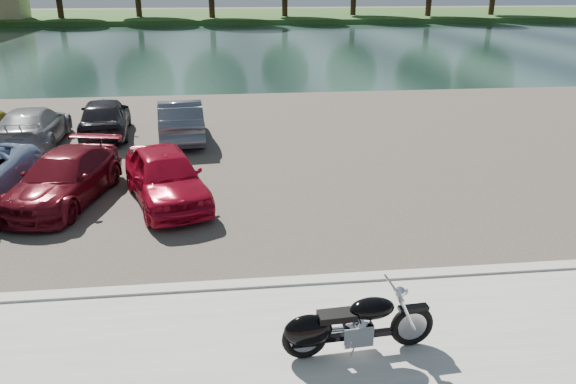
# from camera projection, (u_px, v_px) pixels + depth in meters

# --- Properties ---
(ground) EXTENTS (200.00, 200.00, 0.00)m
(ground) POSITION_uv_depth(u_px,v_px,m) (365.00, 350.00, 8.58)
(ground) COLOR #595447
(ground) RESTS_ON ground
(kerb) EXTENTS (60.00, 0.30, 0.14)m
(kerb) POSITION_uv_depth(u_px,v_px,m) (339.00, 281.00, 10.41)
(kerb) COLOR #AAA8A0
(kerb) RESTS_ON ground
(parking_lot) EXTENTS (60.00, 18.00, 0.04)m
(parking_lot) POSITION_uv_depth(u_px,v_px,m) (286.00, 146.00, 18.77)
(parking_lot) COLOR #423D35
(parking_lot) RESTS_ON ground
(river) EXTENTS (120.00, 40.00, 0.00)m
(river) POSITION_uv_depth(u_px,v_px,m) (246.00, 46.00, 45.64)
(river) COLOR #182B29
(river) RESTS_ON ground
(far_bank) EXTENTS (120.00, 24.00, 0.60)m
(far_bank) POSITION_uv_depth(u_px,v_px,m) (236.00, 16.00, 75.19)
(far_bank) COLOR #264719
(far_bank) RESTS_ON ground
(motorcycle) EXTENTS (2.33, 0.75, 1.05)m
(motorcycle) POSITION_uv_depth(u_px,v_px,m) (345.00, 326.00, 8.21)
(motorcycle) COLOR black
(motorcycle) RESTS_ON promenade
(car_3) EXTENTS (2.59, 4.51, 1.23)m
(car_3) POSITION_uv_depth(u_px,v_px,m) (64.00, 178.00, 13.95)
(car_3) COLOR maroon
(car_3) RESTS_ON parking_lot
(car_4) EXTENTS (2.73, 4.31, 1.37)m
(car_4) POSITION_uv_depth(u_px,v_px,m) (166.00, 176.00, 13.87)
(car_4) COLOR #A40A23
(car_4) RESTS_ON parking_lot
(car_7) EXTENTS (2.01, 4.53, 1.29)m
(car_7) POSITION_uv_depth(u_px,v_px,m) (33.00, 126.00, 18.60)
(car_7) COLOR gray
(car_7) RESTS_ON parking_lot
(car_8) EXTENTS (2.02, 4.18, 1.38)m
(car_8) POSITION_uv_depth(u_px,v_px,m) (105.00, 117.00, 19.70)
(car_8) COLOR black
(car_8) RESTS_ON parking_lot
(car_9) EXTENTS (1.84, 4.29, 1.38)m
(car_9) POSITION_uv_depth(u_px,v_px,m) (180.00, 119.00, 19.31)
(car_9) COLOR #565C68
(car_9) RESTS_ON parking_lot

